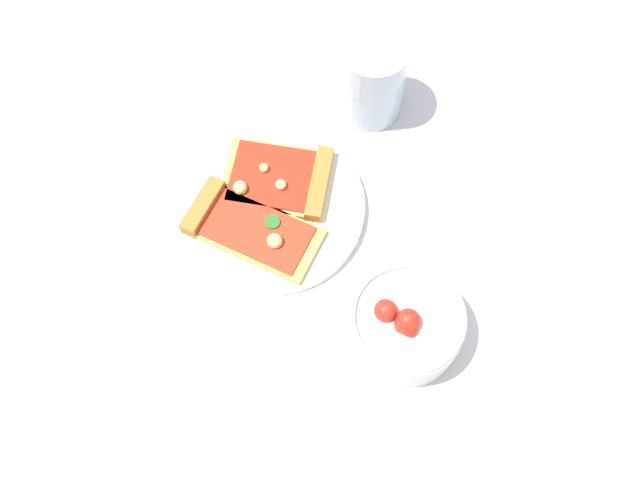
{
  "coord_description": "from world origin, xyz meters",
  "views": [
    {
      "loc": [
        0.03,
        0.38,
        0.76
      ],
      "look_at": [
        -0.02,
        0.04,
        0.03
      ],
      "focal_mm": 39.21,
      "sensor_mm": 36.0,
      "label": 1
    }
  ],
  "objects_px": {
    "plate": "(271,207)",
    "paper_napkin": "(231,385)",
    "pizza_slice_near": "(283,179)",
    "soda_glass": "(372,81)",
    "pizza_slice_far": "(245,227)",
    "salad_bowl": "(405,324)"
  },
  "relations": [
    {
      "from": "salad_bowl",
      "to": "soda_glass",
      "type": "height_order",
      "value": "soda_glass"
    },
    {
      "from": "salad_bowl",
      "to": "plate",
      "type": "bearing_deg",
      "value": -54.21
    },
    {
      "from": "plate",
      "to": "soda_glass",
      "type": "height_order",
      "value": "soda_glass"
    },
    {
      "from": "pizza_slice_near",
      "to": "pizza_slice_far",
      "type": "distance_m",
      "value": 0.08
    },
    {
      "from": "paper_napkin",
      "to": "pizza_slice_far",
      "type": "bearing_deg",
      "value": -101.54
    },
    {
      "from": "salad_bowl",
      "to": "pizza_slice_far",
      "type": "bearing_deg",
      "value": -42.76
    },
    {
      "from": "pizza_slice_near",
      "to": "soda_glass",
      "type": "relative_size",
      "value": 1.33
    },
    {
      "from": "salad_bowl",
      "to": "paper_napkin",
      "type": "distance_m",
      "value": 0.2
    },
    {
      "from": "plate",
      "to": "paper_napkin",
      "type": "relative_size",
      "value": 2.06
    },
    {
      "from": "pizza_slice_far",
      "to": "plate",
      "type": "bearing_deg",
      "value": -139.61
    },
    {
      "from": "pizza_slice_far",
      "to": "salad_bowl",
      "type": "height_order",
      "value": "salad_bowl"
    },
    {
      "from": "pizza_slice_near",
      "to": "soda_glass",
      "type": "height_order",
      "value": "soda_glass"
    },
    {
      "from": "soda_glass",
      "to": "salad_bowl",
      "type": "bearing_deg",
      "value": 86.63
    },
    {
      "from": "plate",
      "to": "salad_bowl",
      "type": "bearing_deg",
      "value": 125.79
    },
    {
      "from": "soda_glass",
      "to": "paper_napkin",
      "type": "bearing_deg",
      "value": 57.67
    },
    {
      "from": "plate",
      "to": "salad_bowl",
      "type": "height_order",
      "value": "salad_bowl"
    },
    {
      "from": "pizza_slice_far",
      "to": "soda_glass",
      "type": "bearing_deg",
      "value": -138.02
    },
    {
      "from": "pizza_slice_near",
      "to": "paper_napkin",
      "type": "relative_size",
      "value": 1.37
    },
    {
      "from": "pizza_slice_far",
      "to": "soda_glass",
      "type": "height_order",
      "value": "soda_glass"
    },
    {
      "from": "pizza_slice_near",
      "to": "soda_glass",
      "type": "xyz_separation_m",
      "value": [
        -0.13,
        -0.1,
        0.03
      ]
    },
    {
      "from": "salad_bowl",
      "to": "paper_napkin",
      "type": "height_order",
      "value": "salad_bowl"
    },
    {
      "from": "pizza_slice_far",
      "to": "paper_napkin",
      "type": "height_order",
      "value": "pizza_slice_far"
    }
  ]
}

